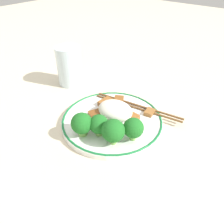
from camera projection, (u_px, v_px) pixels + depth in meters
ground_plane at (112, 123)px, 0.53m from camera, size 3.00×3.00×0.00m
plate at (112, 120)px, 0.52m from camera, size 0.24×0.24×0.02m
rice_mound at (114, 109)px, 0.52m from camera, size 0.09×0.07×0.04m
broccoli_back_left at (82, 124)px, 0.46m from camera, size 0.05×0.05×0.05m
broccoli_back_center at (99, 124)px, 0.46m from camera, size 0.04×0.04×0.05m
broccoli_back_right at (113, 131)px, 0.43m from camera, size 0.05×0.05×0.06m
broccoli_mid_left at (133, 128)px, 0.44m from camera, size 0.04×0.04×0.05m
meat_near_front at (107, 103)px, 0.56m from camera, size 0.03×0.04×0.01m
meat_near_left at (120, 107)px, 0.55m from camera, size 0.02×0.03×0.01m
meat_near_right at (150, 112)px, 0.53m from camera, size 0.02×0.03×0.01m
meat_near_back at (97, 114)px, 0.52m from camera, size 0.04×0.04×0.01m
meat_on_rice_edge at (132, 117)px, 0.51m from camera, size 0.03×0.03×0.01m
meat_mid_left at (119, 100)px, 0.58m from camera, size 0.04×0.04×0.01m
chopsticks at (137, 107)px, 0.55m from camera, size 0.23×0.06×0.01m
drinking_glass at (69, 66)px, 0.65m from camera, size 0.07×0.07×0.12m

